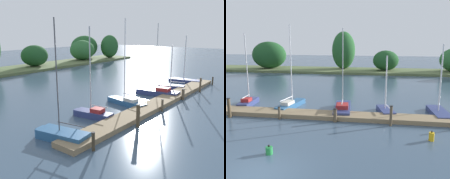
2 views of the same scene
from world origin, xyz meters
TOP-DOWN VIEW (x-y plane):
  - ground at (0.00, 0.00)m, footprint 160.00×160.00m
  - dock_pier at (0.00, 9.21)m, footprint 24.17×1.80m
  - far_shore at (5.38, 37.54)m, footprint 63.12×8.00m
  - sailboat_1 at (-6.78, 11.69)m, footprint 1.31×3.38m
  - sailboat_2 at (-2.42, 11.57)m, footprint 1.73×4.38m
  - sailboat_3 at (2.51, 10.97)m, footprint 1.77×4.59m
  - sailboat_4 at (6.24, 11.13)m, footprint 1.67×3.05m
  - sailboat_5 at (10.67, 11.30)m, footprint 1.56×4.10m
  - mooring_piling_1 at (-6.39, 7.87)m, footprint 0.30×0.30m
  - mooring_piling_2 at (-2.18, 8.11)m, footprint 0.21×0.21m
  - mooring_piling_3 at (2.34, 8.15)m, footprint 0.32×0.32m
  - mooring_piling_4 at (6.56, 7.91)m, footprint 0.24×0.24m
  - channel_buoy_0 at (9.01, 5.58)m, footprint 0.33×0.33m
  - channel_buoy_1 at (-0.38, 2.15)m, footprint 0.38×0.38m

SIDE VIEW (x-z plane):
  - ground at x=0.00m, z-range 0.00..0.00m
  - dock_pier at x=0.00m, z-range 0.00..0.35m
  - channel_buoy_1 at x=-0.38m, z-range -0.06..0.51m
  - channel_buoy_0 at x=9.01m, z-range -0.05..0.61m
  - sailboat_5 at x=10.67m, z-range -2.66..3.27m
  - sailboat_4 at x=6.24m, z-range -2.15..2.80m
  - sailboat_3 at x=2.51m, z-range -3.26..3.96m
  - sailboat_2 at x=-2.42m, z-range -3.41..4.13m
  - sailboat_1 at x=-6.78m, z-range -3.02..3.80m
  - mooring_piling_2 at x=-2.18m, z-range 0.01..1.04m
  - mooring_piling_3 at x=2.34m, z-range 0.01..1.07m
  - mooring_piling_4 at x=6.56m, z-range 0.01..1.56m
  - mooring_piling_1 at x=-6.39m, z-range 0.01..1.63m
  - far_shore at x=5.38m, z-range -1.34..6.22m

